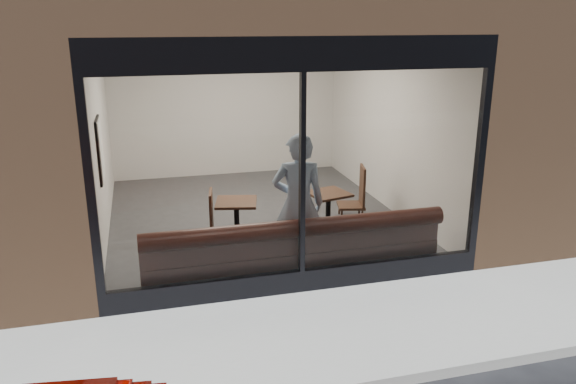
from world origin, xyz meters
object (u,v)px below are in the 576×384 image
object	(u,v)px
person	(298,204)
cafe_table_right	(329,194)
banquette	(293,263)
cafe_table_left	(236,202)
cafe_chair_left	(200,237)
cafe_chair_right	(351,205)

from	to	relation	value
person	cafe_table_right	distance (m)	1.34
person	cafe_table_right	xyz separation A→B (m)	(0.80, 1.05, -0.24)
banquette	person	size ratio (longest dim) A/B	2.05
cafe_table_left	cafe_chair_left	xyz separation A→B (m)	(-0.57, -0.00, -0.50)
cafe_table_right	cafe_chair_left	bearing A→B (deg)	-178.46
cafe_table_right	person	bearing A→B (deg)	-127.44
cafe_chair_left	cafe_table_right	bearing A→B (deg)	-169.18
person	cafe_table_left	world-z (taller)	person
cafe_table_right	cafe_chair_right	distance (m)	1.13
person	cafe_table_left	distance (m)	1.23
person	cafe_chair_left	world-z (taller)	person
banquette	cafe_table_right	xyz separation A→B (m)	(0.94, 1.30, 0.52)
banquette	cafe_chair_right	distance (m)	2.62
cafe_table_left	cafe_table_right	size ratio (longest dim) A/B	1.04
cafe_table_right	cafe_chair_right	bearing A→B (deg)	47.70
banquette	cafe_chair_right	world-z (taller)	banquette
cafe_table_left	cafe_table_right	distance (m)	1.49
cafe_table_left	cafe_chair_right	size ratio (longest dim) A/B	1.32
cafe_chair_left	cafe_table_left	bearing A→B (deg)	-170.37
person	banquette	bearing A→B (deg)	72.93
cafe_table_left	cafe_chair_left	bearing A→B (deg)	-179.64
banquette	cafe_table_left	bearing A→B (deg)	113.66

